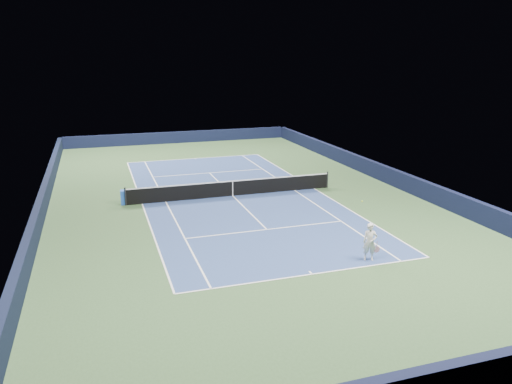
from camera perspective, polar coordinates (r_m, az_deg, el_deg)
name	(u,v)px	position (r m, az deg, el deg)	size (l,w,h in m)	color
ground	(233,196)	(30.75, -2.68, -0.45)	(40.00, 40.00, 0.00)	#304C29
wall_far	(179,137)	(49.60, -8.83, 6.20)	(22.00, 0.35, 1.10)	#111633
wall_near	(444,384)	(14.10, 20.72, -19.82)	(22.00, 0.35, 1.10)	black
wall_right	(387,174)	(34.95, 14.69, 1.95)	(0.35, 40.00, 1.10)	black
wall_left	(42,203)	(29.76, -23.22, -1.18)	(0.35, 40.00, 1.10)	black
court_surface	(233,196)	(30.75, -2.68, -0.44)	(10.97, 23.77, 0.01)	navy
baseline_far	(195,158)	(42.00, -7.00, 3.83)	(10.97, 0.08, 0.00)	white
baseline_near	(312,274)	(20.22, 6.44, -9.31)	(10.97, 0.08, 0.00)	white
sideline_doubles_right	(314,189)	(32.57, 6.67, 0.39)	(0.08, 23.77, 0.00)	white
sideline_doubles_left	(142,204)	(29.84, -12.89, -1.32)	(0.08, 23.77, 0.00)	white
sideline_singles_right	(295,190)	(32.03, 4.44, 0.20)	(0.08, 23.77, 0.00)	white
sideline_singles_left	(166,202)	(29.97, -10.28, -1.10)	(0.08, 23.77, 0.00)	white
service_line_far	(210,173)	(36.76, -5.33, 2.19)	(8.23, 0.08, 0.00)	white
service_line_near	(267,229)	(24.92, 1.25, -4.30)	(8.23, 0.08, 0.00)	white
center_service_line	(233,196)	(30.75, -2.68, -0.43)	(0.08, 12.80, 0.00)	white
center_mark_far	(195,159)	(41.86, -6.96, 3.79)	(0.08, 0.30, 0.00)	white
center_mark_near	(311,273)	(20.34, 6.27, -9.15)	(0.08, 0.30, 0.00)	white
tennis_net	(233,188)	(30.61, -2.69, 0.46)	(12.90, 0.10, 1.07)	black
sponsor_cube	(125,197)	(29.93, -14.72, -0.58)	(0.59, 0.50, 0.83)	blue
tennis_player	(370,242)	(21.64, 12.90, -5.59)	(0.81, 1.33, 2.34)	silver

